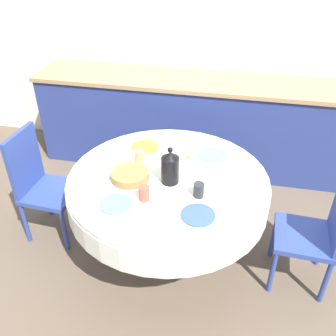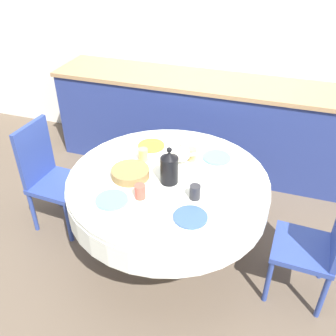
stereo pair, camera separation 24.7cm
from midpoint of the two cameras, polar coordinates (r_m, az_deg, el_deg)
ground_plane at (r=3.11m, az=2.32°, el=-12.75°), size 12.00×12.00×0.00m
wall_back at (r=3.95m, az=10.37°, el=19.40°), size 7.00×0.05×2.60m
kitchen_counter at (r=3.93m, az=8.31°, el=6.60°), size 3.24×0.64×0.95m
dining_table at (r=2.69m, az=2.63°, el=-3.63°), size 1.43×1.43×0.74m
chair_left at (r=2.72m, az=24.56°, el=-10.23°), size 0.42×0.42×0.94m
chair_right at (r=3.19m, az=-15.63°, el=-0.84°), size 0.42×0.42×0.94m
plate_near_left at (r=2.42m, az=-5.70°, el=-4.96°), size 0.21×0.21×0.01m
cup_near_left at (r=2.41m, az=-1.36°, el=-3.72°), size 0.07×0.07×0.10m
plate_near_right at (r=2.30m, az=6.54°, el=-7.56°), size 0.21×0.21×0.01m
cup_near_right at (r=2.42m, az=7.06°, el=-3.76°), size 0.07×0.07×0.10m
plate_far_left at (r=2.97m, az=-0.19°, el=3.35°), size 0.21×0.21×0.01m
cup_far_left at (r=2.77m, az=-1.28°, el=1.96°), size 0.07×0.07×0.10m
plate_far_right at (r=2.86m, az=9.90°, el=1.50°), size 0.21×0.21×0.01m
cup_far_right at (r=2.79m, az=6.16°, el=2.02°), size 0.07×0.07×0.10m
coffee_carafe at (r=2.51m, az=3.00°, el=-0.02°), size 0.12×0.12×0.27m
teapot at (r=2.74m, az=4.65°, el=2.09°), size 0.18×0.13×0.17m
bread_basket at (r=2.61m, az=-3.08°, el=-0.84°), size 0.27×0.27×0.06m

